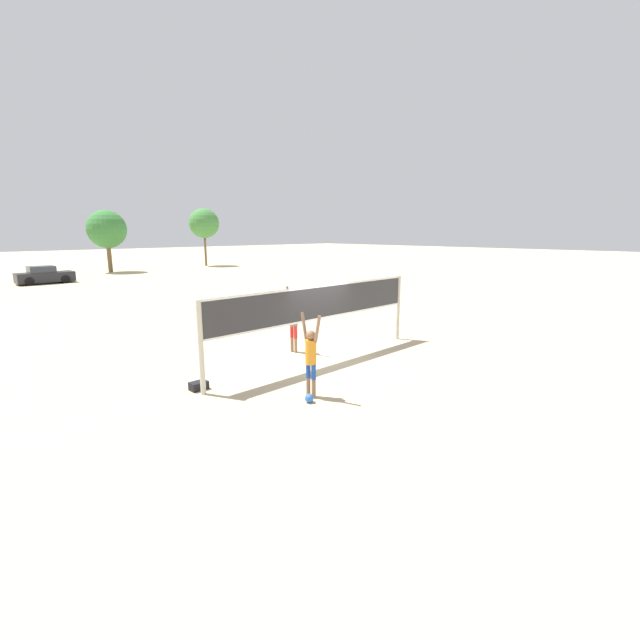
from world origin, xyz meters
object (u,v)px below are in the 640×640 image
object	(u,v)px
volleyball_net	(320,309)
tree_right_cluster	(204,223)
player_spiker	(311,354)
volleyball	(309,398)
player_blocker	(294,318)
tree_left_cluster	(107,229)
gear_bag	(199,386)
parked_car_near	(44,276)

from	to	relation	value
volleyball_net	tree_right_cluster	size ratio (longest dim) A/B	1.24
player_spiker	tree_right_cluster	bearing A→B (deg)	-25.92
volleyball	player_blocker	bearing A→B (deg)	54.33
volleyball_net	tree_right_cluster	world-z (taller)	tree_right_cluster
player_blocker	tree_left_cluster	bearing A→B (deg)	170.87
gear_bag	tree_left_cluster	world-z (taller)	tree_left_cluster
player_spiker	tree_left_cluster	bearing A→B (deg)	-11.67
volleyball_net	gear_bag	xyz separation A→B (m)	(-4.12, 0.37, -1.61)
tree_left_cluster	tree_right_cluster	bearing A→B (deg)	3.79
volleyball	tree_left_cluster	xyz separation A→B (m)	(8.45, 39.76, 4.24)
volleyball	tree_right_cluster	distance (m)	45.40
gear_bag	volleyball	bearing A→B (deg)	-60.39
player_blocker	tree_left_cluster	world-z (taller)	tree_left_cluster
player_blocker	tree_right_cluster	distance (m)	40.83
tree_left_cluster	tree_right_cluster	size ratio (longest dim) A/B	0.91
volleyball	tree_right_cluster	world-z (taller)	tree_right_cluster
gear_bag	tree_right_cluster	xyz separation A→B (m)	(21.38, 37.83, 4.99)
tree_left_cluster	tree_right_cluster	xyz separation A→B (m)	(11.41, 0.76, 0.74)
player_spiker	volleyball_net	bearing A→B (deg)	-48.09
volleyball_net	player_blocker	size ratio (longest dim) A/B	3.73
tree_left_cluster	tree_right_cluster	world-z (taller)	tree_right_cluster
parked_car_near	player_blocker	bearing A→B (deg)	-87.42
volleyball_net	gear_bag	size ratio (longest dim) A/B	18.62
volleyball_net	parked_car_near	bearing A→B (deg)	92.64
tree_left_cluster	parked_car_near	bearing A→B (deg)	-137.17
gear_bag	parked_car_near	distance (m)	30.46
volleyball_net	gear_bag	bearing A→B (deg)	174.84
volleyball	tree_left_cluster	world-z (taller)	tree_left_cluster
player_spiker	parked_car_near	world-z (taller)	player_spiker
player_spiker	tree_right_cluster	distance (m)	44.95
tree_right_cluster	volleyball	bearing A→B (deg)	-116.10
player_spiker	tree_left_cluster	world-z (taller)	tree_left_cluster
volleyball	tree_left_cluster	size ratio (longest dim) A/B	0.04
player_blocker	volleyball_net	bearing A→B (deg)	-2.43
player_blocker	tree_right_cluster	bearing A→B (deg)	154.96
player_blocker	gear_bag	bearing A→B (deg)	-76.50
volleyball_net	player_spiker	bearing A→B (deg)	-138.09
player_blocker	gear_bag	distance (m)	4.44
parked_car_near	tree_right_cluster	size ratio (longest dim) A/B	0.59
volleyball	parked_car_near	world-z (taller)	parked_car_near
player_spiker	parked_car_near	size ratio (longest dim) A/B	0.53
volleyball	parked_car_near	xyz separation A→B (m)	(1.18, 33.03, 0.53)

